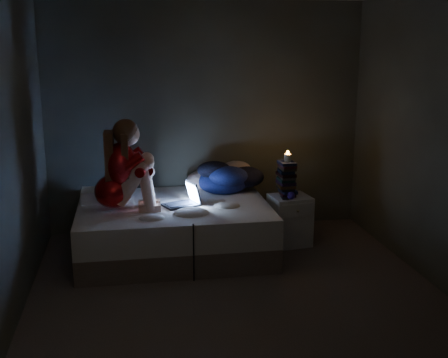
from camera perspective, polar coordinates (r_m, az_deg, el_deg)
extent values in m
cube|color=#403934|center=(5.10, 1.36, -11.58)|extent=(3.60, 3.80, 0.02)
cube|color=#353730|center=(6.55, -1.78, 6.11)|extent=(3.60, 0.02, 2.60)
cube|color=#353730|center=(2.89, 8.76, -3.92)|extent=(3.60, 0.02, 2.60)
cube|color=#353730|center=(4.69, -20.81, 2.17)|extent=(0.02, 3.80, 2.60)
cube|color=#353730|center=(5.34, 20.93, 3.46)|extent=(0.02, 3.80, 2.60)
cube|color=silver|center=(6.09, -12.01, -1.57)|extent=(0.43, 0.31, 0.12)
cube|color=silver|center=(6.23, 6.56, -4.11)|extent=(0.45, 0.41, 0.54)
cylinder|color=beige|center=(6.07, 6.37, 2.04)|extent=(0.07, 0.07, 0.08)
cube|color=black|center=(6.07, 5.96, -1.85)|extent=(0.10, 0.15, 0.01)
sphere|color=#341F90|center=(6.02, 6.54, -1.65)|extent=(0.08, 0.08, 0.08)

